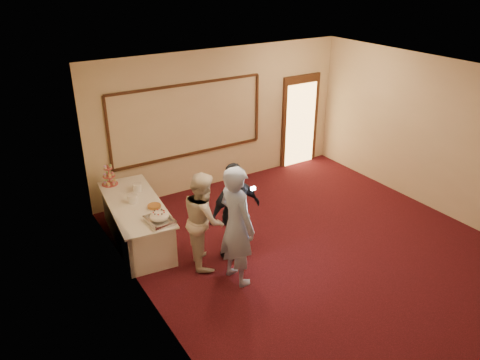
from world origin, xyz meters
name	(u,v)px	position (x,y,z in m)	size (l,w,h in m)	color
floor	(323,254)	(0.00, 0.00, 0.00)	(7.00, 7.00, 0.00)	black
room_walls	(333,144)	(0.00, 0.00, 2.03)	(6.04, 7.04, 3.02)	beige
wall_molding	(189,120)	(-0.80, 3.47, 1.60)	(3.45, 0.04, 1.55)	#362410
doorway	(300,121)	(2.15, 3.45, 1.08)	(1.05, 0.07, 2.20)	#362410
buffet_table	(137,222)	(-2.56, 2.10, 0.39)	(1.11, 2.34, 0.77)	white
pavlova_tray	(159,218)	(-2.45, 1.24, 0.85)	(0.40, 0.54, 0.19)	silver
cupcake_stand	(109,177)	(-2.69, 3.06, 0.93)	(0.30, 0.30, 0.44)	#C65152
plate_stack_a	(132,199)	(-2.59, 2.13, 0.84)	(0.18, 0.18, 0.15)	white
plate_stack_b	(137,187)	(-2.35, 2.52, 0.84)	(0.18, 0.18, 0.15)	white
tart	(154,207)	(-2.34, 1.75, 0.80)	(0.27, 0.27, 0.05)	white
man	(237,226)	(-1.63, 0.21, 0.98)	(0.71, 0.47, 1.95)	#98B1EC
woman	(204,219)	(-1.84, 0.89, 0.81)	(0.79, 0.62, 1.63)	silver
guest	(235,212)	(-1.32, 0.76, 0.86)	(1.01, 0.42, 1.73)	black
camera_flash	(253,188)	(-1.12, 0.54, 1.33)	(0.07, 0.04, 0.05)	white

